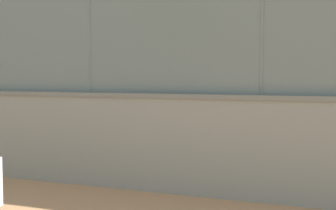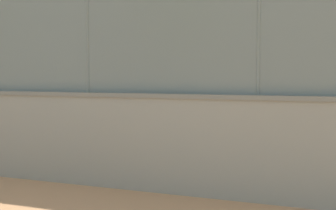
% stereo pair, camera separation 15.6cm
% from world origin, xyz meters
% --- Properties ---
extents(ground_plane, '(260.00, 260.00, 0.00)m').
position_xyz_m(ground_plane, '(0.00, 0.00, 0.00)').
color(ground_plane, tan).
extents(player_near_wall_returning, '(0.83, 1.14, 1.72)m').
position_xyz_m(player_near_wall_returning, '(-4.36, 8.53, 1.02)').
color(player_near_wall_returning, navy).
rests_on(player_near_wall_returning, ground_plane).
extents(player_at_service_line, '(1.09, 0.73, 1.67)m').
position_xyz_m(player_at_service_line, '(-5.02, 3.60, 0.98)').
color(player_at_service_line, black).
rests_on(player_at_service_line, ground_plane).
extents(sports_ball, '(0.16, 0.16, 0.16)m').
position_xyz_m(sports_ball, '(-3.30, 9.92, 0.08)').
color(sports_ball, yellow).
rests_on(sports_ball, ground_plane).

